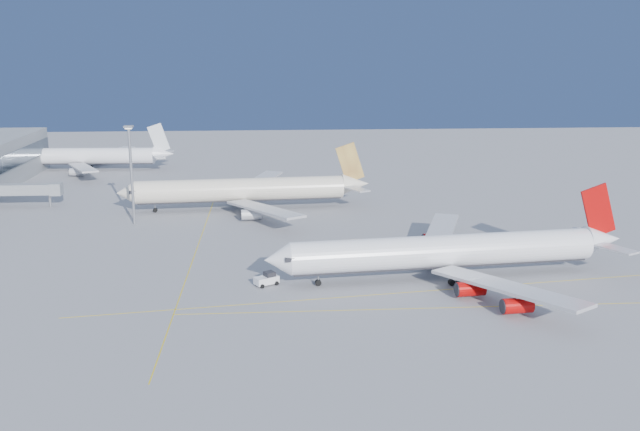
{
  "coord_description": "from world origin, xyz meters",
  "views": [
    {
      "loc": [
        -22.51,
        -131.18,
        45.96
      ],
      "look_at": [
        -11.68,
        27.9,
        7.0
      ],
      "focal_mm": 40.0,
      "sensor_mm": 36.0,
      "label": 1
    }
  ],
  "objects_px": {
    "airliner_etihad": "(246,190)",
    "pushback_tug": "(267,279)",
    "light_mast": "(131,167)",
    "airliner_third": "(86,156)",
    "airliner_virgin": "(451,251)"
  },
  "relations": [
    {
      "from": "airliner_virgin",
      "to": "light_mast",
      "type": "xyz_separation_m",
      "value": [
        -70.99,
        48.27,
        9.54
      ]
    },
    {
      "from": "airliner_etihad",
      "to": "pushback_tug",
      "type": "relative_size",
      "value": 13.82
    },
    {
      "from": "airliner_etihad",
      "to": "light_mast",
      "type": "height_order",
      "value": "light_mast"
    },
    {
      "from": "airliner_etihad",
      "to": "light_mast",
      "type": "relative_size",
      "value": 2.78
    },
    {
      "from": "airliner_etihad",
      "to": "pushback_tug",
      "type": "height_order",
      "value": "airliner_etihad"
    },
    {
      "from": "pushback_tug",
      "to": "airliner_virgin",
      "type": "bearing_deg",
      "value": -26.73
    },
    {
      "from": "airliner_etihad",
      "to": "pushback_tug",
      "type": "bearing_deg",
      "value": -89.3
    },
    {
      "from": "airliner_virgin",
      "to": "airliner_third",
      "type": "bearing_deg",
      "value": 122.17
    },
    {
      "from": "airliner_third",
      "to": "pushback_tug",
      "type": "height_order",
      "value": "airliner_third"
    },
    {
      "from": "airliner_virgin",
      "to": "pushback_tug",
      "type": "bearing_deg",
      "value": 176.64
    },
    {
      "from": "airliner_virgin",
      "to": "airliner_third",
      "type": "relative_size",
      "value": 1.15
    },
    {
      "from": "airliner_third",
      "to": "airliner_virgin",
      "type": "bearing_deg",
      "value": -49.53
    },
    {
      "from": "airliner_third",
      "to": "light_mast",
      "type": "bearing_deg",
      "value": -66.5
    },
    {
      "from": "airliner_third",
      "to": "light_mast",
      "type": "xyz_separation_m",
      "value": [
        32.1,
        -81.65,
        9.8
      ]
    },
    {
      "from": "airliner_etihad",
      "to": "pushback_tug",
      "type": "xyz_separation_m",
      "value": [
        6.01,
        -64.89,
        -4.42
      ]
    }
  ]
}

